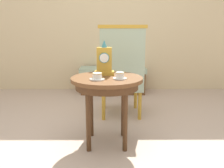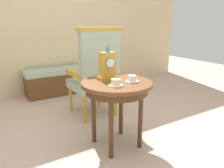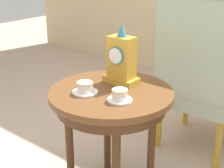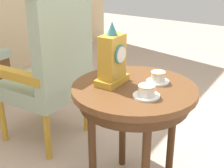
{
  "view_description": "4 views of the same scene",
  "coord_description": "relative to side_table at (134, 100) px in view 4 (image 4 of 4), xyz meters",
  "views": [
    {
      "loc": [
        0.09,
        -2.22,
        1.11
      ],
      "look_at": [
        0.1,
        -0.01,
        0.6
      ],
      "focal_mm": 39.64,
      "sensor_mm": 36.0,
      "label": 1
    },
    {
      "loc": [
        -1.05,
        -1.66,
        1.21
      ],
      "look_at": [
        0.08,
        0.16,
        0.6
      ],
      "focal_mm": 35.85,
      "sensor_mm": 36.0,
      "label": 2
    },
    {
      "loc": [
        1.09,
        -1.26,
        1.34
      ],
      "look_at": [
        -0.02,
        0.12,
        0.65
      ],
      "focal_mm": 53.99,
      "sensor_mm": 36.0,
      "label": 3
    },
    {
      "loc": [
        -1.32,
        -0.7,
        1.31
      ],
      "look_at": [
        0.06,
        0.17,
        0.64
      ],
      "focal_mm": 51.06,
      "sensor_mm": 36.0,
      "label": 4
    }
  ],
  "objects": [
    {
      "name": "side_table",
      "position": [
        0.0,
        0.0,
        0.0
      ],
      "size": [
        0.67,
        0.67,
        0.66
      ],
      "color": "brown",
      "rests_on": "ground"
    },
    {
      "name": "teacup_right",
      "position": [
        0.12,
        -0.08,
        0.11
      ],
      "size": [
        0.13,
        0.13,
        0.06
      ],
      "color": "white",
      "rests_on": "side_table"
    },
    {
      "name": "armchair",
      "position": [
        0.17,
        0.74,
        0.02
      ],
      "size": [
        0.56,
        0.54,
        1.14
      ],
      "color": "#9EB299",
      "rests_on": "ground"
    },
    {
      "name": "mantel_clock",
      "position": [
        -0.03,
        0.12,
        0.22
      ],
      "size": [
        0.19,
        0.11,
        0.34
      ],
      "color": "gold",
      "rests_on": "side_table"
    },
    {
      "name": "teacup_left",
      "position": [
        -0.08,
        -0.11,
        0.11
      ],
      "size": [
        0.13,
        0.13,
        0.06
      ],
      "color": "white",
      "rests_on": "side_table"
    }
  ]
}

